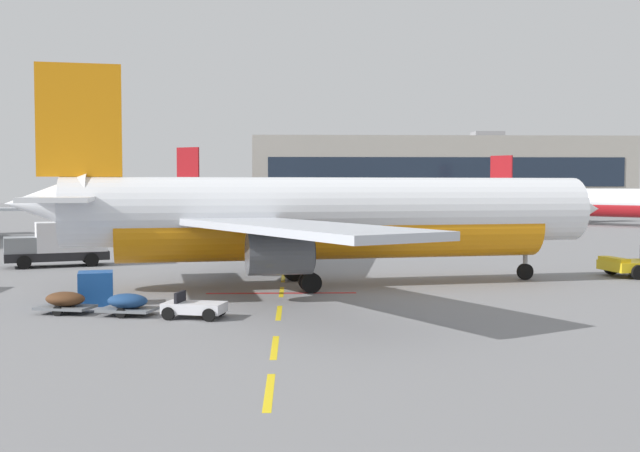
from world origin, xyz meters
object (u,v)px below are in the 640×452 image
airliner_far_center (256,196)px  baggage_train (128,304)px  airliner_foreground (325,217)px  fuel_service_truck (60,243)px  uld_cargo_container (96,288)px  airliner_mid_left (571,202)px

airliner_far_center → baggage_train: airliner_far_center is taller
airliner_foreground → baggage_train: bearing=-132.2°
airliner_foreground → fuel_service_truck: 21.68m
fuel_service_truck → uld_cargo_container: size_ratio=3.87×
airliner_far_center → airliner_mid_left: bearing=-17.3°
fuel_service_truck → airliner_foreground: bearing=-31.2°
airliner_mid_left → baggage_train: airliner_mid_left is taller
airliner_mid_left → fuel_service_truck: bearing=-135.2°
airliner_far_center → baggage_train: bearing=-90.6°
baggage_train → uld_cargo_container: bearing=125.2°
airliner_mid_left → fuel_service_truck: airliner_mid_left is taller
airliner_foreground → airliner_far_center: 83.30m
fuel_service_truck → uld_cargo_container: bearing=-68.4°
airliner_foreground → fuel_service_truck: (-18.44, 11.16, -2.30)m
airliner_far_center → fuel_service_truck: size_ratio=4.54×
airliner_far_center → fuel_service_truck: airliner_far_center is taller
airliner_mid_left → baggage_train: size_ratio=2.89×
baggage_train → airliner_mid_left: bearing=58.4°
airliner_foreground → fuel_service_truck: airliner_foreground is taller
airliner_mid_left → airliner_far_center: 49.41m
airliner_mid_left → baggage_train: (-48.15, -78.20, -2.88)m
airliner_foreground → fuel_service_truck: bearing=148.8°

